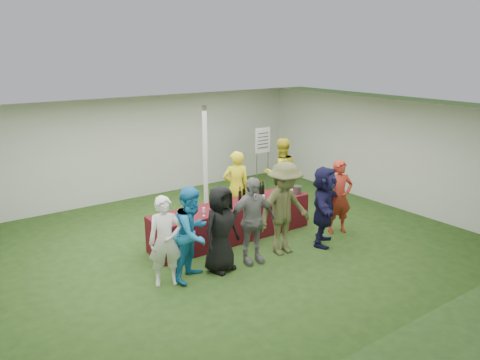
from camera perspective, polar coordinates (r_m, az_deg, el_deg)
ground at (r=9.66m, az=-2.87°, el=-8.02°), size 60.00×60.00×0.00m
tent at (r=10.44m, az=-4.24°, el=1.62°), size 10.00×10.00×10.00m
serving_table at (r=9.89m, az=-0.95°, el=-5.07°), size 3.60×0.80×0.75m
wine_bottles at (r=10.17m, az=1.45°, el=-1.51°), size 0.76×0.16×0.32m
wine_glasses at (r=9.36m, az=-1.64°, el=-3.13°), size 2.67×0.17×0.16m
water_bottle at (r=9.78m, az=-1.34°, el=-2.34°), size 0.07×0.07×0.23m
bar_towel at (r=10.70m, az=5.71°, el=-1.31°), size 0.25×0.18×0.03m
dump_bucket at (r=10.53m, az=6.96°, el=-1.20°), size 0.21×0.21×0.18m
wine_list_sign at (r=12.96m, az=2.78°, el=4.27°), size 0.50×0.03×1.80m
staff_pourer at (r=10.63m, az=-0.47°, el=-0.90°), size 0.72×0.61×1.69m
staff_back at (r=11.74m, az=4.99°, el=0.85°), size 1.01×0.89×1.77m
customer_0 at (r=7.98m, az=-9.09°, el=-7.37°), size 0.66×0.55×1.56m
customer_1 at (r=8.11m, az=-5.82°, el=-6.47°), size 1.01×0.94×1.66m
customer_2 at (r=8.36m, az=-2.37°, el=-5.98°), size 0.88×0.68×1.59m
customer_3 at (r=8.65m, az=1.43°, el=-4.97°), size 1.02×0.55×1.66m
customer_4 at (r=9.04m, az=5.41°, el=-3.50°), size 1.20×0.71×1.83m
customer_5 at (r=9.61m, az=10.20°, el=-3.12°), size 1.48×1.35×1.64m
customer_6 at (r=10.30m, az=12.02°, el=-2.02°), size 0.69×0.57×1.61m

